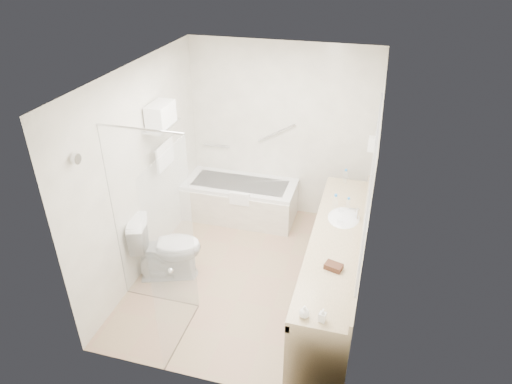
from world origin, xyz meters
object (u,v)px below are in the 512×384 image
(bathtub, at_px, (240,200))
(vanity_counter, at_px, (335,253))
(amenity_basket, at_px, (334,267))
(toilet, at_px, (167,248))
(water_bottle_left, at_px, (335,202))

(bathtub, xyz_separation_m, vanity_counter, (1.52, -1.39, 0.36))
(bathtub, xyz_separation_m, amenity_basket, (1.55, -1.93, 0.60))
(amenity_basket, bearing_deg, bathtub, 128.79)
(bathtub, distance_m, toilet, 1.59)
(water_bottle_left, bearing_deg, vanity_counter, -80.47)
(vanity_counter, height_order, amenity_basket, vanity_counter)
(toilet, height_order, amenity_basket, amenity_basket)
(bathtub, xyz_separation_m, toilet, (-0.45, -1.52, 0.13))
(bathtub, height_order, vanity_counter, vanity_counter)
(bathtub, distance_m, amenity_basket, 2.55)
(vanity_counter, distance_m, toilet, 1.99)
(vanity_counter, bearing_deg, water_bottle_left, 99.53)
(vanity_counter, bearing_deg, amenity_basket, -86.95)
(vanity_counter, bearing_deg, bathtub, 137.65)
(water_bottle_left, bearing_deg, toilet, -160.11)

